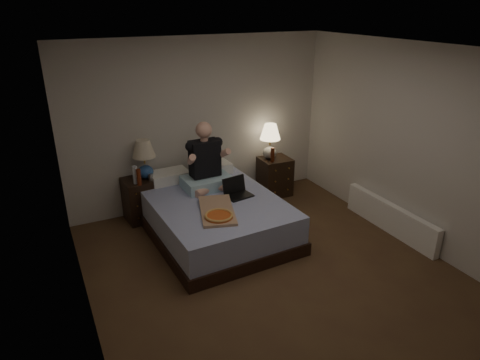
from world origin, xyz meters
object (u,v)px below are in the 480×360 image
beer_bottle_right (272,155)px  pizza_box (219,216)px  nightstand_right (275,176)px  beer_bottle_left (139,177)px  lamp_right (270,141)px  soda_can (151,177)px  lamp_left (144,159)px  water_bottle (135,175)px  bed (214,216)px  person (206,156)px  laptop (239,188)px  radiator (390,218)px  nightstand_left (142,199)px

beer_bottle_right → pizza_box: bearing=-139.8°
nightstand_right → beer_bottle_left: (-2.20, -0.10, 0.43)m
beer_bottle_left → beer_bottle_right: beer_bottle_left is taller
lamp_right → soda_can: bearing=-177.9°
beer_bottle_left → soda_can: bearing=24.4°
lamp_left → soda_can: lamp_left is taller
beer_bottle_left → water_bottle: bearing=111.9°
beer_bottle_right → lamp_right: bearing=75.5°
pizza_box → water_bottle: bearing=133.9°
bed → lamp_left: bearing=125.5°
bed → soda_can: size_ratio=20.96×
bed → beer_bottle_left: beer_bottle_left is taller
water_bottle → person: person is taller
water_bottle → laptop: water_bottle is taller
soda_can → pizza_box: bearing=-70.9°
lamp_left → beer_bottle_right: 1.96m
laptop → lamp_left: bearing=127.1°
nightstand_right → water_bottle: size_ratio=2.45×
beer_bottle_left → laptop: size_ratio=0.68×
beer_bottle_left → beer_bottle_right: 2.08m
pizza_box → bed: bearing=90.0°
water_bottle → beer_bottle_right: (2.11, -0.08, -0.01)m
nightstand_right → lamp_right: lamp_right is taller
lamp_right → beer_bottle_left: bearing=-175.9°
beer_bottle_right → person: (-1.22, -0.29, 0.26)m
laptop → pizza_box: bearing=-145.4°
soda_can → radiator: 3.33m
lamp_left → beer_bottle_right: (1.94, -0.21, -0.17)m
beer_bottle_left → laptop: beer_bottle_left is taller
bed → person: bearing=78.6°
soda_can → beer_bottle_right: size_ratio=0.43×
laptop → person: bearing=111.5°
bed → lamp_left: lamp_left is taller
radiator → beer_bottle_left: bearing=150.9°
soda_can → lamp_right: bearing=2.1°
soda_can → beer_bottle_right: (1.90, -0.09, 0.06)m
nightstand_right → laptop: bearing=-140.2°
water_bottle → lamp_left: bearing=36.5°
lamp_right → nightstand_right: bearing=-33.1°
bed → person: person is taller
person → lamp_left: bearing=143.7°
person → pizza_box: 1.05m
water_bottle → nightstand_left: bearing=54.9°
lamp_right → pizza_box: (-1.49, -1.38, -0.33)m
soda_can → radiator: (2.80, -1.74, -0.47)m
nightstand_right → radiator: 1.93m
lamp_right → person: size_ratio=0.60×
lamp_right → water_bottle: 2.16m
lamp_left → pizza_box: 1.55m
soda_can → beer_bottle_right: 1.91m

